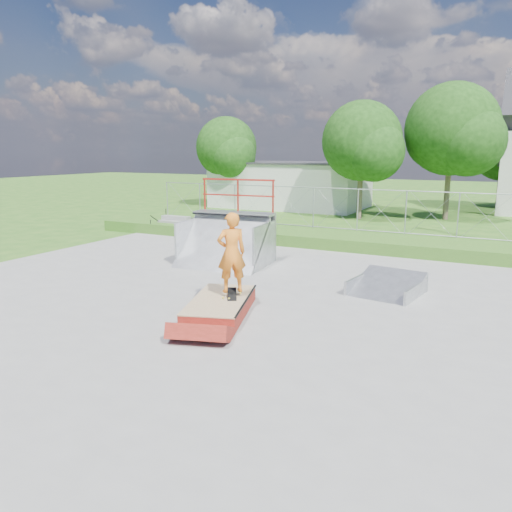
# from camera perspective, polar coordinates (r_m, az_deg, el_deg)

# --- Properties ---
(ground) EXTENTS (120.00, 120.00, 0.00)m
(ground) POSITION_cam_1_polar(r_m,az_deg,el_deg) (12.44, -2.05, -6.21)
(ground) COLOR #2B601B
(ground) RESTS_ON ground
(concrete_pad) EXTENTS (20.00, 16.00, 0.04)m
(concrete_pad) POSITION_cam_1_polar(r_m,az_deg,el_deg) (12.43, -2.05, -6.12)
(concrete_pad) COLOR gray
(concrete_pad) RESTS_ON ground
(grass_berm) EXTENTS (24.00, 3.00, 0.50)m
(grass_berm) POSITION_cam_1_polar(r_m,az_deg,el_deg) (20.95, 10.67, 1.78)
(grass_berm) COLOR #2B601B
(grass_berm) RESTS_ON ground
(grind_box) EXTENTS (2.04, 2.94, 0.40)m
(grind_box) POSITION_cam_1_polar(r_m,az_deg,el_deg) (12.08, -4.11, -5.80)
(grind_box) COLOR maroon
(grind_box) RESTS_ON concrete_pad
(quarter_pipe) EXTENTS (3.10, 2.69, 2.89)m
(quarter_pipe) POSITION_cam_1_polar(r_m,az_deg,el_deg) (16.98, -3.66, 3.70)
(quarter_pipe) COLOR gray
(quarter_pipe) RESTS_ON concrete_pad
(flat_bank_ramp) EXTENTS (1.96, 2.06, 0.52)m
(flat_bank_ramp) POSITION_cam_1_polar(r_m,az_deg,el_deg) (14.12, 14.65, -3.27)
(flat_bank_ramp) COLOR gray
(flat_bank_ramp) RESTS_ON concrete_pad
(skateboard) EXTENTS (0.58, 0.80, 0.13)m
(skateboard) POSITION_cam_1_polar(r_m,az_deg,el_deg) (12.19, -2.77, -4.42)
(skateboard) COLOR black
(skateboard) RESTS_ON grind_box
(skater) EXTENTS (0.83, 0.83, 1.94)m
(skater) POSITION_cam_1_polar(r_m,az_deg,el_deg) (11.95, -2.81, 0.05)
(skater) COLOR orange
(skater) RESTS_ON grind_box
(concrete_stairs) EXTENTS (1.50, 1.60, 0.80)m
(concrete_stairs) POSITION_cam_1_polar(r_m,az_deg,el_deg) (24.02, -9.74, 3.47)
(concrete_stairs) COLOR gray
(concrete_stairs) RESTS_ON ground
(chain_link_fence) EXTENTS (20.00, 0.06, 1.80)m
(chain_link_fence) POSITION_cam_1_polar(r_m,az_deg,el_deg) (21.74, 11.54, 5.18)
(chain_link_fence) COLOR #9CA0A6
(chain_link_fence) RESTS_ON grass_berm
(utility_building_flat) EXTENTS (10.00, 6.00, 3.00)m
(utility_building_flat) POSITION_cam_1_polar(r_m,az_deg,el_deg) (35.21, 4.00, 8.06)
(utility_building_flat) COLOR beige
(utility_building_flat) RESTS_ON ground
(tree_left_near) EXTENTS (4.76, 4.48, 6.65)m
(tree_left_near) POSITION_cam_1_polar(r_m,az_deg,el_deg) (29.14, 12.39, 12.40)
(tree_left_near) COLOR brown
(tree_left_near) RESTS_ON ground
(tree_center) EXTENTS (5.44, 5.12, 7.60)m
(tree_center) POSITION_cam_1_polar(r_m,az_deg,el_deg) (30.29, 21.97, 12.95)
(tree_center) COLOR brown
(tree_center) RESTS_ON ground
(tree_left_far) EXTENTS (4.42, 4.16, 6.18)m
(tree_left_far) POSITION_cam_1_polar(r_m,az_deg,el_deg) (34.89, -3.20, 12.03)
(tree_left_far) COLOR brown
(tree_left_far) RESTS_ON ground
(tree_back_mid) EXTENTS (4.08, 3.84, 5.70)m
(tree_back_mid) POSITION_cam_1_polar(r_m,az_deg,el_deg) (38.18, 26.68, 10.35)
(tree_back_mid) COLOR brown
(tree_back_mid) RESTS_ON ground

